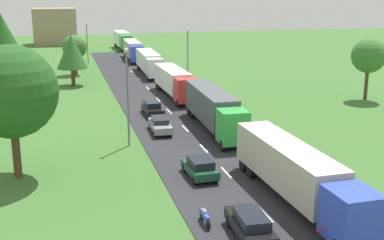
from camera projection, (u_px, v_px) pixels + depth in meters
name	position (u px, v px, depth m)	size (l,w,h in m)	color
road	(202.00, 147.00, 44.70)	(10.00, 140.00, 0.06)	#2B2B30
lane_marking_centre	(214.00, 159.00, 41.49)	(0.16, 124.38, 0.01)	white
truck_lead	(296.00, 172.00, 32.73)	(2.81, 15.08, 3.58)	blue
truck_second	(214.00, 108.00, 49.74)	(2.89, 14.58, 3.79)	green
truck_third	(174.00, 81.00, 64.84)	(2.69, 13.28, 3.45)	red
truck_fourth	(149.00, 62.00, 81.59)	(2.84, 13.52, 3.50)	white
truck_fifth	(133.00, 49.00, 97.73)	(2.85, 13.66, 3.51)	blue
truck_sixth	(123.00, 39.00, 115.31)	(2.70, 12.28, 3.79)	green
car_lead	(250.00, 225.00, 28.28)	(1.97, 4.62, 1.54)	black
car_second	(200.00, 167.00, 37.43)	(1.99, 3.99, 1.47)	#19472D
car_third	(160.00, 125.00, 49.11)	(1.90, 4.58, 1.41)	#8C939E
car_fourth	(152.00, 108.00, 55.87)	(1.82, 4.60, 1.49)	black
motorcycle_courier	(205.00, 217.00, 30.03)	(0.28, 1.94, 0.91)	black
barrier_gate	(376.00, 227.00, 28.39)	(4.64, 0.28, 1.05)	orange
lamppost_second	(127.00, 92.00, 44.13)	(0.36, 0.36, 8.68)	slate
lamppost_third	(188.00, 54.00, 71.76)	(0.36, 0.36, 8.20)	slate
lamppost_fourth	(87.00, 41.00, 92.04)	(0.36, 0.36, 7.40)	slate
tree_oak	(72.00, 52.00, 71.65)	(4.34, 4.34, 7.29)	#513823
tree_birch	(369.00, 56.00, 62.39)	(4.24, 4.24, 7.65)	#513823
tree_maple	(2.00, 35.00, 82.59)	(6.46, 6.46, 9.72)	#513823
tree_pine	(11.00, 92.00, 36.19)	(6.75, 6.75, 9.86)	#513823
tree_elm	(74.00, 47.00, 80.93)	(3.87, 3.87, 6.38)	#513823
distant_building	(55.00, 26.00, 125.00)	(10.19, 8.50, 8.74)	#9E846B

